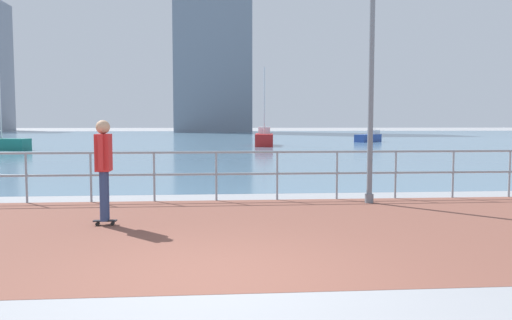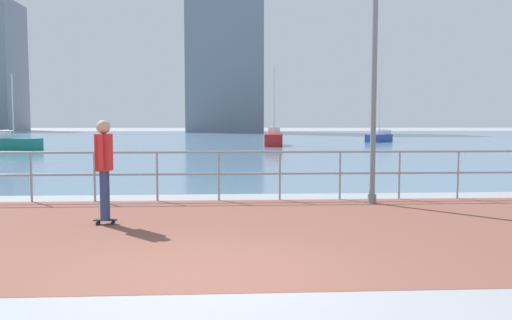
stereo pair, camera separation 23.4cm
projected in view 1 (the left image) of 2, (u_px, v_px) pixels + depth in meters
name	position (u px, v px, depth m)	size (l,w,h in m)	color
ground	(216.00, 142.00, 45.59)	(220.00, 220.00, 0.00)	gray
brick_paving	(217.00, 230.00, 8.41)	(28.00, 6.34, 0.01)	brown
harbor_water	(216.00, 138.00, 56.29)	(180.00, 88.00, 0.00)	slate
waterfront_railing	(216.00, 166.00, 11.50)	(25.25, 0.06, 1.14)	#8C99A3
lamppost	(374.00, 62.00, 11.13)	(0.63, 0.69, 5.65)	slate
skateboarder	(104.00, 162.00, 8.70)	(0.40, 0.55, 1.83)	black
sailboat_blue	(369.00, 137.00, 45.52)	(2.99, 2.88, 4.45)	#284799
sailboat_white	(264.00, 138.00, 38.37)	(1.73, 4.32, 5.91)	#B21E1E
sailboat_navy	(0.00, 143.00, 32.12)	(3.61, 1.79, 4.86)	#197266
tower_concrete	(213.00, 20.00, 89.72)	(13.35, 11.02, 41.31)	slate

